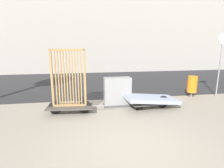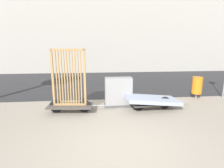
{
  "view_description": "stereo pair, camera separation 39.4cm",
  "coord_description": "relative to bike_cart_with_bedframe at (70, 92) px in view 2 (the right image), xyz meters",
  "views": [
    {
      "loc": [
        -1.0,
        -3.68,
        2.29
      ],
      "look_at": [
        0.0,
        2.27,
        1.01
      ],
      "focal_mm": 28.0,
      "sensor_mm": 36.0,
      "label": 1
    },
    {
      "loc": [
        -0.61,
        -3.73,
        2.29
      ],
      "look_at": [
        0.0,
        2.27,
        1.01
      ],
      "focal_mm": 28.0,
      "sensor_mm": 36.0,
      "label": 2
    }
  ],
  "objects": [
    {
      "name": "ground_plane",
      "position": [
        1.48,
        -2.27,
        -0.77
      ],
      "size": [
        60.0,
        60.0,
        0.0
      ],
      "primitive_type": "plane",
      "color": "gray"
    },
    {
      "name": "road_strip",
      "position": [
        1.48,
        5.61,
        -0.76
      ],
      "size": [
        56.0,
        8.31,
        0.01
      ],
      "color": "#2D2D30",
      "rests_on": "ground_plane"
    },
    {
      "name": "building_facade",
      "position": [
        1.48,
        11.76,
        3.75
      ],
      "size": [
        48.0,
        4.0,
        9.04
      ],
      "color": "#B2ADA3",
      "rests_on": "ground_plane"
    },
    {
      "name": "bike_cart_with_bedframe",
      "position": [
        0.0,
        0.0,
        0.0
      ],
      "size": [
        2.28,
        0.84,
        2.24
      ],
      "rotation": [
        0.0,
        0.0,
        -0.09
      ],
      "color": "#4C4742",
      "rests_on": "ground_plane"
    },
    {
      "name": "bike_cart_with_mattress",
      "position": [
        2.97,
        0.0,
        -0.41
      ],
      "size": [
        2.5,
        1.09,
        0.56
      ],
      "rotation": [
        0.0,
        0.0,
        0.07
      ],
      "color": "#4C4742",
      "rests_on": "ground_plane"
    },
    {
      "name": "utility_cabinet",
      "position": [
        1.79,
        0.54,
        -0.24
      ],
      "size": [
        1.1,
        0.49,
        1.14
      ],
      "color": "#4C4C4C",
      "rests_on": "ground_plane"
    },
    {
      "name": "trash_bin",
      "position": [
        5.37,
        1.1,
        -0.14
      ],
      "size": [
        0.42,
        0.42,
        1.0
      ],
      "color": "gray",
      "rests_on": "ground_plane"
    }
  ]
}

